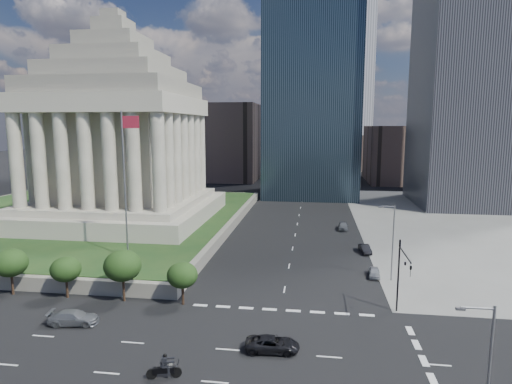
% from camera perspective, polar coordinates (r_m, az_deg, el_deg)
% --- Properties ---
extents(ground, '(500.00, 500.00, 0.00)m').
position_cam_1_polar(ground, '(131.61, 6.37, 0.01)').
color(ground, black).
rests_on(ground, ground).
extents(plaza_terrace, '(66.00, 70.00, 1.80)m').
position_cam_1_polar(plaza_terrace, '(95.49, -22.77, -3.39)').
color(plaza_terrace, slate).
rests_on(plaza_terrace, ground).
extents(plaza_lawn, '(64.00, 68.00, 0.10)m').
position_cam_1_polar(plaza_lawn, '(95.31, -22.80, -2.83)').
color(plaza_lawn, '#1B3C18').
rests_on(plaza_lawn, plaza_terrace).
extents(war_memorial, '(34.00, 34.00, 39.00)m').
position_cam_1_polar(war_memorial, '(86.61, -17.91, 9.36)').
color(war_memorial, gray).
rests_on(war_memorial, plaza_lawn).
extents(flagpole, '(2.52, 0.24, 20.00)m').
position_cam_1_polar(flagpole, '(60.07, -17.00, 1.93)').
color(flagpole, slate).
rests_on(flagpole, plaza_lawn).
extents(midrise_glass, '(26.00, 26.00, 60.00)m').
position_cam_1_polar(midrise_glass, '(125.49, 7.48, 13.31)').
color(midrise_glass, black).
rests_on(midrise_glass, ground).
extents(highrise_ne, '(26.00, 28.00, 100.00)m').
position_cam_1_polar(highrise_ne, '(125.04, 27.77, 21.74)').
color(highrise_ne, black).
rests_on(highrise_ne, ground).
extents(building_filler_ne, '(20.00, 30.00, 20.00)m').
position_cam_1_polar(building_filler_ne, '(162.88, 18.12, 4.84)').
color(building_filler_ne, brown).
rests_on(building_filler_ne, ground).
extents(building_filler_nw, '(24.00, 30.00, 28.00)m').
position_cam_1_polar(building_filler_nw, '(163.63, -3.86, 6.67)').
color(building_filler_nw, brown).
rests_on(building_filler_nw, ground).
extents(traffic_signal_ne, '(0.30, 5.74, 8.00)m').
position_cam_1_polar(traffic_signal_ne, '(47.00, 18.91, -9.83)').
color(traffic_signal_ne, black).
rests_on(traffic_signal_ne, ground).
extents(street_lamp_south, '(2.13, 0.22, 10.00)m').
position_cam_1_polar(street_lamp_south, '(29.61, 28.26, -20.96)').
color(street_lamp_south, slate).
rests_on(street_lamp_south, ground).
extents(street_lamp_north, '(2.13, 0.22, 10.00)m').
position_cam_1_polar(street_lamp_north, '(57.71, 17.64, -5.90)').
color(street_lamp_north, slate).
rests_on(street_lamp_north, ground).
extents(pickup_truck, '(4.96, 2.54, 1.34)m').
position_cam_1_polar(pickup_truck, '(40.37, 2.20, -19.60)').
color(pickup_truck, black).
rests_on(pickup_truck, ground).
extents(suv_grey, '(5.22, 2.73, 1.45)m').
position_cam_1_polar(suv_grey, '(48.62, -23.14, -15.14)').
color(suv_grey, slate).
rests_on(suv_grey, ground).
extents(parked_sedan_near, '(1.74, 3.71, 1.23)m').
position_cam_1_polar(parked_sedan_near, '(59.95, 15.48, -10.29)').
color(parked_sedan_near, '#979A9F').
rests_on(parked_sedan_near, ground).
extents(parked_sedan_mid, '(4.08, 1.90, 1.29)m').
position_cam_1_polar(parked_sedan_mid, '(70.36, 14.33, -7.37)').
color(parked_sedan_mid, black).
rests_on(parked_sedan_mid, ground).
extents(parked_sedan_far, '(2.11, 4.66, 1.55)m').
position_cam_1_polar(parked_sedan_far, '(84.69, 11.54, -4.45)').
color(parked_sedan_far, '#575A5E').
rests_on(parked_sedan_far, ground).
extents(motorcycle_trail, '(2.92, 1.48, 2.10)m').
position_cam_1_polar(motorcycle_trail, '(37.28, -12.20, -21.72)').
color(motorcycle_trail, black).
rests_on(motorcycle_trail, ground).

